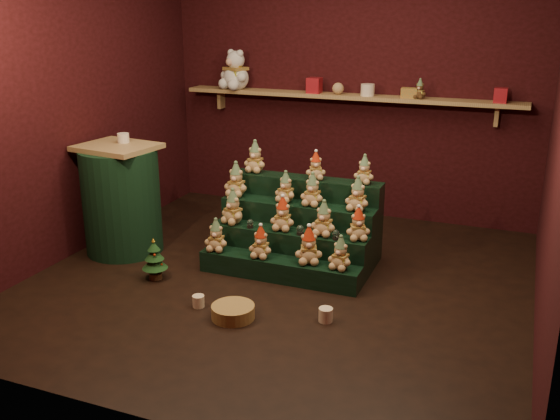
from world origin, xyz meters
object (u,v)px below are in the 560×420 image
at_px(snow_globe_b, 300,230).
at_px(brown_bear, 420,89).
at_px(snow_globe_c, 336,235).
at_px(mug_right, 326,315).
at_px(mug_left, 198,301).
at_px(snow_globe_a, 250,224).
at_px(side_table, 122,199).
at_px(wicker_basket, 233,312).
at_px(riser_tier_front, 279,269).
at_px(white_bear, 236,64).
at_px(mini_christmas_tree, 155,259).

bearing_deg(snow_globe_b, brown_bear, 68.72).
xyz_separation_m(snow_globe_c, mug_right, (0.15, -0.73, -0.35)).
height_order(mug_left, brown_bear, brown_bear).
xyz_separation_m(snow_globe_a, brown_bear, (1.11, 1.66, 1.02)).
relative_size(side_table, mug_left, 11.01).
bearing_deg(wicker_basket, mug_left, 168.84).
bearing_deg(mug_left, riser_tier_front, 61.58).
relative_size(snow_globe_c, side_table, 0.08).
distance_m(snow_globe_a, wicker_basket, 1.03).
height_order(side_table, mug_right, side_table).
distance_m(snow_globe_b, wicker_basket, 1.01).
height_order(snow_globe_c, brown_bear, brown_bear).
distance_m(snow_globe_a, snow_globe_b, 0.46).
bearing_deg(white_bear, mug_right, -28.71).
distance_m(side_table, mug_left, 1.51).
relative_size(snow_globe_b, wicker_basket, 0.27).
xyz_separation_m(side_table, mug_right, (2.19, -0.63, -0.45)).
height_order(mug_right, white_bear, white_bear).
height_order(wicker_basket, brown_bear, brown_bear).
relative_size(snow_globe_c, mini_christmas_tree, 0.23).
relative_size(mug_left, mug_right, 0.88).
distance_m(mug_right, white_bear, 3.38).
bearing_deg(mug_left, side_table, 147.40).
bearing_deg(snow_globe_a, riser_tier_front, -25.43).
height_order(snow_globe_a, mini_christmas_tree, snow_globe_a).
bearing_deg(wicker_basket, mug_right, 17.42).
bearing_deg(brown_bear, side_table, -133.98).
xyz_separation_m(snow_globe_b, snow_globe_c, (0.31, -0.00, -0.00)).
distance_m(snow_globe_c, mini_christmas_tree, 1.53).
xyz_separation_m(mug_left, wicker_basket, (0.33, -0.06, 0.00)).
xyz_separation_m(wicker_basket, white_bear, (-1.19, 2.59, 1.54)).
bearing_deg(snow_globe_c, side_table, -177.36).
xyz_separation_m(mug_left, brown_bear, (1.15, 2.52, 1.37)).
xyz_separation_m(snow_globe_c, wicker_basket, (-0.50, -0.93, -0.35)).
bearing_deg(snow_globe_b, mug_left, -120.40).
xyz_separation_m(snow_globe_c, brown_bear, (0.33, 1.66, 1.01)).
xyz_separation_m(riser_tier_front, mini_christmas_tree, (-0.97, -0.39, 0.09)).
height_order(snow_globe_a, mug_right, snow_globe_a).
relative_size(wicker_basket, brown_bear, 1.69).
xyz_separation_m(side_table, white_bear, (0.35, 1.75, 1.09)).
height_order(mug_left, wicker_basket, wicker_basket).
bearing_deg(snow_globe_a, mug_right, -38.02).
distance_m(riser_tier_front, brown_bear, 2.38).
bearing_deg(mug_right, brown_bear, 85.75).
bearing_deg(snow_globe_c, mug_left, -133.52).
distance_m(riser_tier_front, snow_globe_a, 0.48).
bearing_deg(mug_right, snow_globe_b, 122.74).
bearing_deg(snow_globe_b, side_table, -176.88).
height_order(mini_christmas_tree, brown_bear, brown_bear).
height_order(riser_tier_front, brown_bear, brown_bear).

